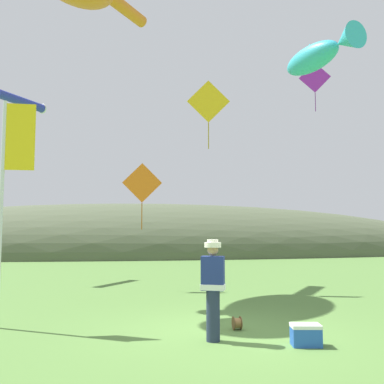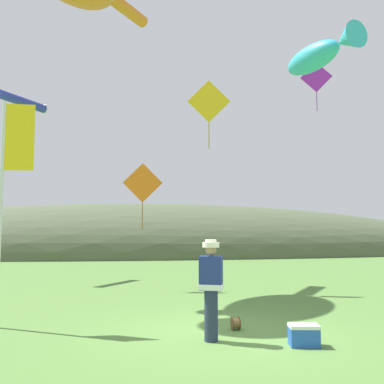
% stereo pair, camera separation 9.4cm
% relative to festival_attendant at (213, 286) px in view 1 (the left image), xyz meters
% --- Properties ---
extents(ground_plane, '(120.00, 120.00, 0.00)m').
position_rel_festival_attendant_xyz_m(ground_plane, '(0.34, 0.45, -0.95)').
color(ground_plane, '#517A38').
extents(distant_hill_ridge, '(55.78, 14.21, 8.12)m').
position_rel_festival_attendant_xyz_m(distant_hill_ridge, '(0.34, 27.08, -0.95)').
color(distant_hill_ridge, '#4C563D').
rests_on(distant_hill_ridge, ground).
extents(festival_attendant, '(0.48, 0.39, 1.77)m').
position_rel_festival_attendant_xyz_m(festival_attendant, '(0.00, 0.00, 0.00)').
color(festival_attendant, '#232D47').
rests_on(festival_attendant, ground).
extents(kite_spool, '(0.15, 0.26, 0.26)m').
position_rel_festival_attendant_xyz_m(kite_spool, '(0.64, 0.77, -0.83)').
color(kite_spool, olive).
rests_on(kite_spool, ground).
extents(picnic_cooler, '(0.54, 0.41, 0.36)m').
position_rel_festival_attendant_xyz_m(picnic_cooler, '(1.48, -0.55, -0.77)').
color(picnic_cooler, blue).
rests_on(picnic_cooler, ground).
extents(festival_banner_pole, '(0.66, 0.08, 4.63)m').
position_rel_festival_attendant_xyz_m(festival_banner_pole, '(-3.91, 1.69, 2.08)').
color(festival_banner_pole, silver).
rests_on(festival_banner_pole, ground).
extents(kite_fish_windsock, '(1.71, 3.39, 1.01)m').
position_rel_festival_attendant_xyz_m(kite_fish_windsock, '(4.85, 5.55, 6.89)').
color(kite_fish_windsock, '#33B2CC').
extents(kite_tube_streamer, '(1.69, 2.22, 0.44)m').
position_rel_festival_attendant_xyz_m(kite_tube_streamer, '(-5.83, 10.84, 6.35)').
color(kite_tube_streamer, '#2633A5').
extents(kite_diamond_violet, '(1.38, 0.51, 2.36)m').
position_rel_festival_attendant_xyz_m(kite_diamond_violet, '(7.17, 10.72, 8.10)').
color(kite_diamond_violet, purple).
extents(kite_diamond_gold, '(1.44, 0.23, 2.36)m').
position_rel_festival_attendant_xyz_m(kite_diamond_gold, '(1.20, 6.32, 5.32)').
color(kite_diamond_gold, yellow).
extents(kite_diamond_orange, '(1.34, 0.12, 2.24)m').
position_rel_festival_attendant_xyz_m(kite_diamond_orange, '(-0.98, 6.85, 2.56)').
color(kite_diamond_orange, orange).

